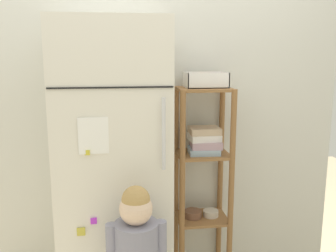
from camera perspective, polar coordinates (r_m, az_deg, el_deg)
name	(u,v)px	position (r m, az deg, el deg)	size (l,w,h in m)	color
kitchen_wall_back	(152,118)	(2.53, -2.46, 1.15)	(2.57, 0.03, 2.24)	silver
refrigerator	(114,170)	(2.27, -8.12, -6.64)	(0.63, 0.61, 1.74)	silver
pantry_shelf_unit	(203,168)	(2.48, 5.29, -6.32)	(0.35, 0.29, 1.34)	olive
fruit_bin	(206,82)	(2.40, 5.78, 6.68)	(0.26, 0.18, 0.09)	white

